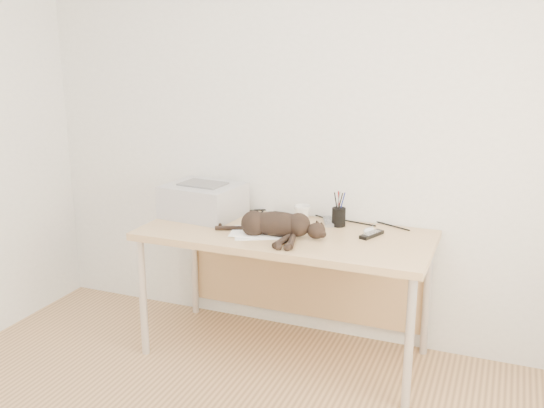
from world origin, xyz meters
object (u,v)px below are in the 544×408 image
at_px(desk, 290,250).
at_px(printer, 203,200).
at_px(mug, 302,213).
at_px(mouse, 369,229).
at_px(pen_cup, 339,217).
at_px(cat, 274,225).

distance_m(desk, printer, 0.62).
bearing_deg(mug, mouse, -8.34).
distance_m(desk, mouse, 0.46).
relative_size(printer, pen_cup, 2.33).
distance_m(desk, cat, 0.27).
height_order(printer, cat, printer).
xyz_separation_m(printer, mug, (0.58, 0.13, -0.05)).
height_order(cat, pen_cup, pen_cup).
relative_size(desk, cat, 2.52).
height_order(pen_cup, mouse, pen_cup).
xyz_separation_m(printer, mouse, (1.00, 0.06, -0.08)).
relative_size(cat, pen_cup, 3.20).
height_order(desk, pen_cup, pen_cup).
distance_m(printer, cat, 0.58).
bearing_deg(cat, pen_cup, 41.85).
bearing_deg(cat, mug, 75.77).
relative_size(cat, mouse, 6.64).
bearing_deg(desk, mouse, 12.80).
relative_size(pen_cup, mouse, 2.08).
distance_m(mug, mouse, 0.42).
height_order(mug, mouse, mug).
height_order(printer, mug, printer).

